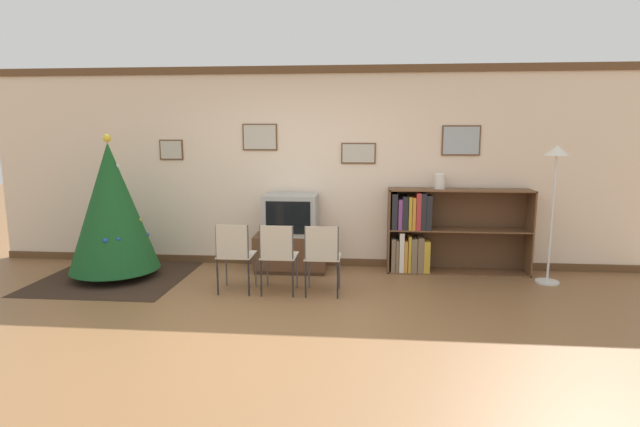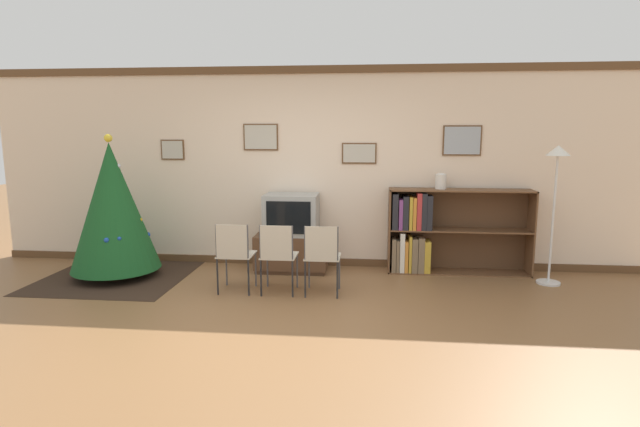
% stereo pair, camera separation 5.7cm
% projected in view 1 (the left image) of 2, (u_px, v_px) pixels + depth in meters
% --- Properties ---
extents(ground_plane, '(24.00, 24.00, 0.00)m').
position_uv_depth(ground_plane, '(285.00, 326.00, 4.79)').
color(ground_plane, brown).
extents(wall_back, '(8.94, 0.11, 2.70)m').
position_uv_depth(wall_back, '(310.00, 168.00, 6.81)').
color(wall_back, beige).
rests_on(wall_back, ground_plane).
extents(area_rug, '(1.78, 1.79, 0.01)m').
position_uv_depth(area_rug, '(116.00, 277.00, 6.40)').
color(area_rug, '#332319').
rests_on(area_rug, ground_plane).
extents(christmas_tree, '(1.10, 1.10, 1.81)m').
position_uv_depth(christmas_tree, '(112.00, 207.00, 6.25)').
color(christmas_tree, maroon).
rests_on(christmas_tree, area_rug).
extents(tv_console, '(0.95, 0.54, 0.49)m').
position_uv_depth(tv_console, '(291.00, 252.00, 6.67)').
color(tv_console, '#412A1A').
rests_on(tv_console, ground_plane).
extents(television, '(0.70, 0.52, 0.54)m').
position_uv_depth(television, '(291.00, 214.00, 6.59)').
color(television, '#9E9E99').
rests_on(television, tv_console).
extents(folding_chair_left, '(0.40, 0.40, 0.82)m').
position_uv_depth(folding_chair_left, '(235.00, 253.00, 5.69)').
color(folding_chair_left, '#BCB29E').
rests_on(folding_chair_left, ground_plane).
extents(folding_chair_center, '(0.40, 0.40, 0.82)m').
position_uv_depth(folding_chair_center, '(278.00, 254.00, 5.64)').
color(folding_chair_center, '#BCB29E').
rests_on(folding_chair_center, ground_plane).
extents(folding_chair_right, '(0.40, 0.40, 0.82)m').
position_uv_depth(folding_chair_right, '(322.00, 255.00, 5.60)').
color(folding_chair_right, '#BCB29E').
rests_on(folding_chair_right, ground_plane).
extents(bookshelf, '(1.83, 0.36, 1.11)m').
position_uv_depth(bookshelf, '(430.00, 232.00, 6.56)').
color(bookshelf, brown).
rests_on(bookshelf, ground_plane).
extents(vase, '(0.14, 0.14, 0.20)m').
position_uv_depth(vase, '(440.00, 181.00, 6.47)').
color(vase, silver).
rests_on(vase, bookshelf).
extents(standing_lamp, '(0.28, 0.28, 1.68)m').
position_uv_depth(standing_lamp, '(555.00, 178.00, 5.94)').
color(standing_lamp, silver).
rests_on(standing_lamp, ground_plane).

